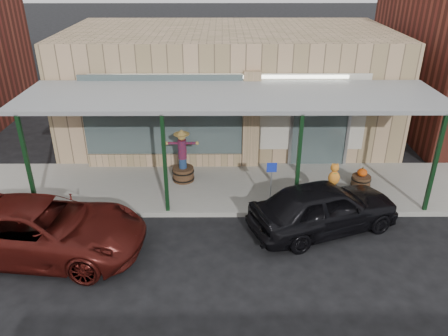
{
  "coord_description": "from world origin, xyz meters",
  "views": [
    {
      "loc": [
        -0.26,
        -8.43,
        6.73
      ],
      "look_at": [
        -0.21,
        2.6,
        1.26
      ],
      "focal_mm": 35.0,
      "sensor_mm": 36.0,
      "label": 1
    }
  ],
  "objects_px": {
    "handicap_sign": "(271,178)",
    "car_maroon": "(43,229)",
    "parked_sedan": "(324,207)",
    "barrel_scarecrow": "(183,164)",
    "barrel_pumpkin": "(361,180)"
  },
  "relations": [
    {
      "from": "handicap_sign",
      "to": "car_maroon",
      "type": "distance_m",
      "value": 6.09
    },
    {
      "from": "handicap_sign",
      "to": "barrel_pumpkin",
      "type": "bearing_deg",
      "value": 19.47
    },
    {
      "from": "handicap_sign",
      "to": "car_maroon",
      "type": "relative_size",
      "value": 0.27
    },
    {
      "from": "handicap_sign",
      "to": "barrel_scarecrow",
      "type": "bearing_deg",
      "value": 148.26
    },
    {
      "from": "barrel_pumpkin",
      "to": "handicap_sign",
      "type": "xyz_separation_m",
      "value": [
        -2.93,
        -1.09,
        0.64
      ]
    },
    {
      "from": "barrel_scarecrow",
      "to": "parked_sedan",
      "type": "relative_size",
      "value": 0.4
    },
    {
      "from": "handicap_sign",
      "to": "parked_sedan",
      "type": "bearing_deg",
      "value": -37.59
    },
    {
      "from": "car_maroon",
      "to": "handicap_sign",
      "type": "bearing_deg",
      "value": -64.86
    },
    {
      "from": "barrel_pumpkin",
      "to": "parked_sedan",
      "type": "xyz_separation_m",
      "value": [
        -1.61,
        -2.07,
        0.3
      ]
    },
    {
      "from": "barrel_scarecrow",
      "to": "handicap_sign",
      "type": "relative_size",
      "value": 1.27
    },
    {
      "from": "barrel_scarecrow",
      "to": "handicap_sign",
      "type": "height_order",
      "value": "barrel_scarecrow"
    },
    {
      "from": "handicap_sign",
      "to": "parked_sedan",
      "type": "distance_m",
      "value": 1.68
    },
    {
      "from": "barrel_scarecrow",
      "to": "barrel_pumpkin",
      "type": "bearing_deg",
      "value": -7.53
    },
    {
      "from": "barrel_scarecrow",
      "to": "handicap_sign",
      "type": "distance_m",
      "value": 3.07
    },
    {
      "from": "handicap_sign",
      "to": "car_maroon",
      "type": "xyz_separation_m",
      "value": [
        -5.75,
        -1.97,
        -0.33
      ]
    }
  ]
}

